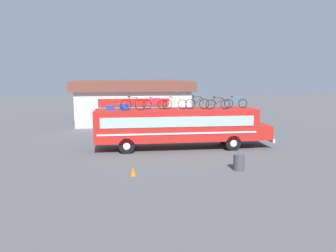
# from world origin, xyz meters

# --- Properties ---
(ground_plane) EXTENTS (120.00, 120.00, 0.00)m
(ground_plane) POSITION_xyz_m (0.00, 0.00, 0.00)
(ground_plane) COLOR #4C4C4F
(bus) EXTENTS (12.69, 2.51, 2.87)m
(bus) POSITION_xyz_m (0.25, 0.00, 1.72)
(bus) COLOR red
(bus) RESTS_ON ground
(luggage_bag_1) EXTENTS (0.53, 0.38, 0.31)m
(luggage_bag_1) POSITION_xyz_m (-4.63, -0.03, 3.03)
(luggage_bag_1) COLOR #193899
(luggage_bag_1) RESTS_ON bus
(luggage_bag_2) EXTENTS (0.65, 0.41, 0.41)m
(luggage_bag_2) POSITION_xyz_m (-3.69, -0.11, 3.08)
(luggage_bag_2) COLOR #193899
(luggage_bag_2) RESTS_ON bus
(rooftop_bicycle_1) EXTENTS (1.71, 0.44, 0.98)m
(rooftop_bicycle_1) POSITION_xyz_m (-3.06, -0.41, 3.28)
(rooftop_bicycle_1) COLOR black
(rooftop_bicycle_1) RESTS_ON bus
(rooftop_bicycle_2) EXTENTS (1.74, 0.44, 0.88)m
(rooftop_bicycle_2) POSITION_xyz_m (-1.53, 0.10, 3.24)
(rooftop_bicycle_2) COLOR black
(rooftop_bicycle_2) RESTS_ON bus
(rooftop_bicycle_3) EXTENTS (1.77, 0.44, 0.90)m
(rooftop_bicycle_3) POSITION_xyz_m (-0.11, -0.02, 3.25)
(rooftop_bicycle_3) COLOR black
(rooftop_bicycle_3) RESTS_ON bus
(rooftop_bicycle_4) EXTENTS (1.75, 0.44, 0.97)m
(rooftop_bicycle_4) POSITION_xyz_m (1.46, -0.17, 3.27)
(rooftop_bicycle_4) COLOR black
(rooftop_bicycle_4) RESTS_ON bus
(rooftop_bicycle_5) EXTENTS (1.75, 0.44, 0.90)m
(rooftop_bicycle_5) POSITION_xyz_m (2.91, -0.41, 3.25)
(rooftop_bicycle_5) COLOR black
(rooftop_bicycle_5) RESTS_ON bus
(rooftop_bicycle_6) EXTENTS (1.73, 0.44, 0.87)m
(rooftop_bicycle_6) POSITION_xyz_m (4.42, 0.20, 3.24)
(rooftop_bicycle_6) COLOR black
(rooftop_bicycle_6) RESTS_ON bus
(roadside_building) EXTENTS (12.66, 10.32, 4.62)m
(roadside_building) POSITION_xyz_m (-2.92, 14.14, 2.37)
(roadside_building) COLOR silver
(roadside_building) RESTS_ON ground
(trash_bin) EXTENTS (0.62, 0.62, 0.91)m
(trash_bin) POSITION_xyz_m (2.75, -5.51, 0.46)
(trash_bin) COLOR #3F3F47
(trash_bin) RESTS_ON ground
(traffic_cone) EXTENTS (0.29, 0.29, 0.47)m
(traffic_cone) POSITION_xyz_m (-3.16, -5.76, 0.23)
(traffic_cone) COLOR orange
(traffic_cone) RESTS_ON ground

